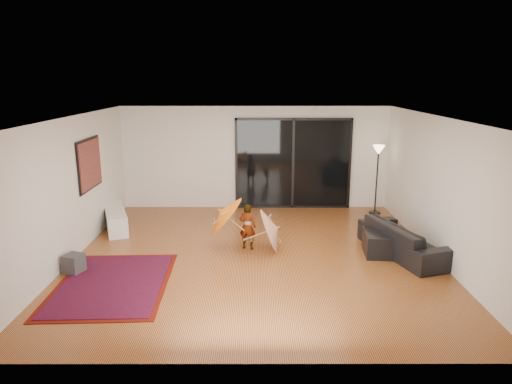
{
  "coord_description": "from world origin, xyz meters",
  "views": [
    {
      "loc": [
        0.01,
        -8.4,
        3.4
      ],
      "look_at": [
        0.02,
        0.78,
        1.1
      ],
      "focal_mm": 32.0,
      "sensor_mm": 36.0,
      "label": 1
    }
  ],
  "objects_px": {
    "media_console": "(115,218)",
    "child": "(248,227)",
    "sofa": "(405,239)",
    "ottoman": "(384,243)"
  },
  "relations": [
    {
      "from": "media_console",
      "to": "child",
      "type": "height_order",
      "value": "child"
    },
    {
      "from": "media_console",
      "to": "ottoman",
      "type": "height_order",
      "value": "media_console"
    },
    {
      "from": "sofa",
      "to": "child",
      "type": "bearing_deg",
      "value": 66.56
    },
    {
      "from": "ottoman",
      "to": "sofa",
      "type": "bearing_deg",
      "value": -0.94
    },
    {
      "from": "sofa",
      "to": "media_console",
      "type": "bearing_deg",
      "value": 57.55
    },
    {
      "from": "sofa",
      "to": "child",
      "type": "height_order",
      "value": "child"
    },
    {
      "from": "ottoman",
      "to": "child",
      "type": "bearing_deg",
      "value": 173.63
    },
    {
      "from": "sofa",
      "to": "child",
      "type": "distance_m",
      "value": 3.12
    },
    {
      "from": "media_console",
      "to": "ottoman",
      "type": "relative_size",
      "value": 2.17
    },
    {
      "from": "media_console",
      "to": "ottoman",
      "type": "distance_m",
      "value": 6.03
    }
  ]
}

